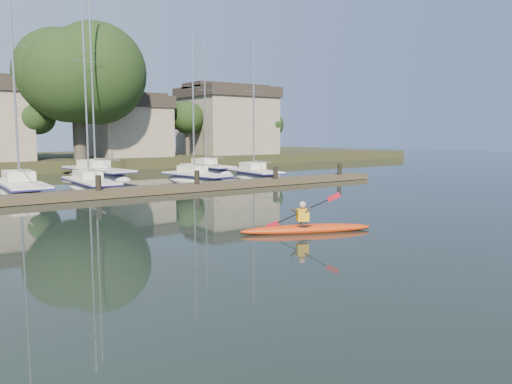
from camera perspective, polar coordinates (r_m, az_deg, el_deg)
ground at (r=17.44m, az=6.59°, el=-4.75°), size 160.00×160.00×0.00m
kayak at (r=17.62m, az=5.74°, el=-4.00°), size 4.67×2.46×1.53m
dock at (r=29.26m, az=-11.93°, el=0.23°), size 34.00×2.00×1.80m
sailboat_1 at (r=32.01m, az=-25.26°, el=-0.45°), size 2.28×8.93×14.57m
sailboat_2 at (r=33.06m, az=-18.39°, el=0.12°), size 1.90×8.14×13.48m
sailboat_3 at (r=36.41m, az=-6.87°, el=0.99°), size 3.19×7.49×11.71m
sailboat_4 at (r=38.72m, az=-0.13°, el=1.37°), size 2.62×6.96×11.58m
sailboat_6 at (r=41.96m, az=-17.67°, el=1.45°), size 3.83×10.89×16.98m
sailboat_7 at (r=45.05m, az=-5.61°, el=2.10°), size 2.55×7.93×12.60m
shore at (r=54.61m, az=-21.41°, el=6.07°), size 90.00×25.25×12.75m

